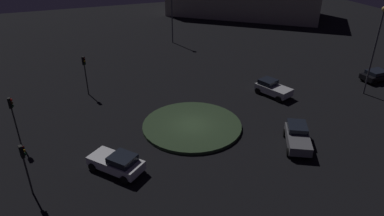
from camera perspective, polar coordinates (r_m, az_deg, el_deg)
The scene contains 11 objects.
ground_plane at distance 32.55m, azimuth -0.00°, elevation -3.10°, with size 115.55×115.55×0.00m, color black.
roundabout_island at distance 32.47m, azimuth -0.00°, elevation -2.88°, with size 9.15×9.15×0.29m, color #2D4228.
car_silver at distance 39.27m, azimuth 12.97°, elevation 3.17°, with size 4.25×3.22×1.61m.
car_grey at distance 30.89m, azimuth 16.81°, elevation -4.50°, with size 4.54×3.58×1.55m.
car_black at distance 47.69m, azimuth 28.07°, elevation 4.80°, with size 2.32×4.70×1.33m.
car_white at distance 27.22m, azimuth -12.07°, elevation -8.66°, with size 4.47×4.17×1.57m.
traffic_light_south at distance 25.94m, azimuth -25.60°, elevation -7.65°, with size 0.35×0.39×3.97m.
traffic_light_southwest at distance 39.24m, azimuth -17.02°, elevation 6.23°, with size 0.39×0.37×4.36m.
traffic_light_south_near at distance 32.04m, azimuth -27.12°, elevation -0.59°, with size 0.33×0.38×4.39m.
streetlamp_north at distance 41.43m, azimuth 27.82°, elevation 9.74°, with size 0.52×0.52×9.51m.
streetlamp_west at distance 55.39m, azimuth -3.31°, elevation 16.05°, with size 0.57×0.57×8.10m.
Camera 1 is at (26.15, -9.91, 16.66)m, focal length 32.80 mm.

